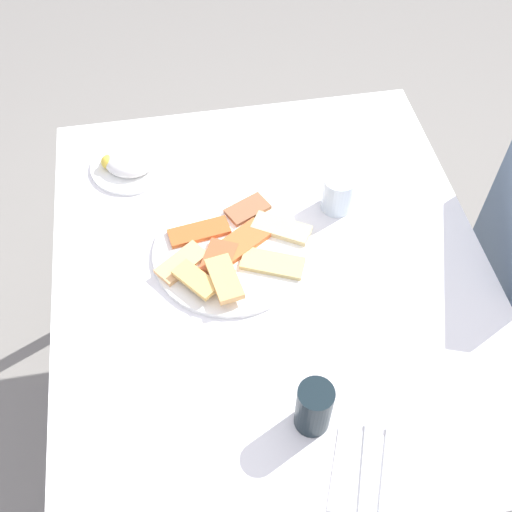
{
  "coord_description": "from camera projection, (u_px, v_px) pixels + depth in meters",
  "views": [
    {
      "loc": [
        0.77,
        -0.17,
        1.84
      ],
      "look_at": [
        -0.03,
        -0.03,
        0.76
      ],
      "focal_mm": 43.3,
      "sensor_mm": 36.0,
      "label": 1
    }
  ],
  "objects": [
    {
      "name": "fork",
      "position": [
        366.0,
        477.0,
        1.08
      ],
      "size": [
        0.19,
        0.09,
        0.0
      ],
      "primitive_type": "cube",
      "rotation": [
        0.0,
        0.0,
        -0.35
      ],
      "color": "silver",
      "rests_on": "paper_napkin"
    },
    {
      "name": "soda_can",
      "position": [
        314.0,
        408.0,
        1.1
      ],
      "size": [
        0.09,
        0.09,
        0.12
      ],
      "primitive_type": "cylinder",
      "rotation": [
        0.0,
        0.0,
        4.07
      ],
      "color": "black",
      "rests_on": "dining_table"
    },
    {
      "name": "pide_platter",
      "position": [
        231.0,
        251.0,
        1.38
      ],
      "size": [
        0.35,
        0.37,
        0.05
      ],
      "color": "white",
      "rests_on": "dining_table"
    },
    {
      "name": "ground_plane",
      "position": [
        268.0,
        408.0,
        1.94
      ],
      "size": [
        6.0,
        6.0,
        0.0
      ],
      "primitive_type": "plane",
      "color": "gray"
    },
    {
      "name": "salad_plate_greens",
      "position": [
        129.0,
        162.0,
        1.54
      ],
      "size": [
        0.2,
        0.2,
        0.06
      ],
      "color": "white",
      "rests_on": "dining_table"
    },
    {
      "name": "dining_table",
      "position": [
        273.0,
        291.0,
        1.41
      ],
      "size": [
        1.12,
        0.96,
        0.73
      ],
      "color": "white",
      "rests_on": "ground_plane"
    },
    {
      "name": "paper_napkin",
      "position": [
        376.0,
        476.0,
        1.09
      ],
      "size": [
        0.2,
        0.2,
        0.0
      ],
      "primitive_type": "cube",
      "rotation": [
        0.0,
        0.0,
        -0.39
      ],
      "color": "white",
      "rests_on": "dining_table"
    },
    {
      "name": "spoon",
      "position": [
        386.0,
        474.0,
        1.08
      ],
      "size": [
        0.17,
        0.08,
        0.0
      ],
      "primitive_type": "cube",
      "rotation": [
        0.0,
        0.0,
        -0.39
      ],
      "color": "silver",
      "rests_on": "paper_napkin"
    },
    {
      "name": "drinking_glass",
      "position": [
        338.0,
        193.0,
        1.44
      ],
      "size": [
        0.08,
        0.08,
        0.09
      ],
      "primitive_type": "cylinder",
      "color": "silver",
      "rests_on": "dining_table"
    }
  ]
}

